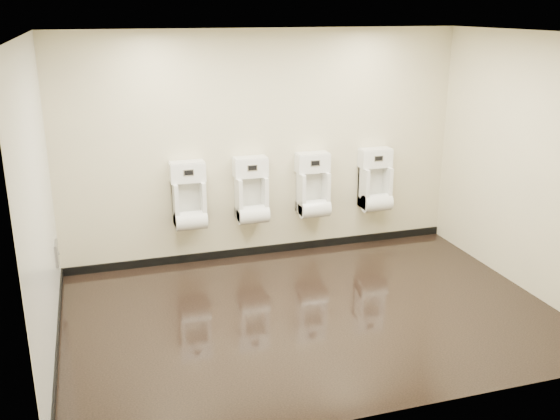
# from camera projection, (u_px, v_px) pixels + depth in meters

# --- Properties ---
(ground) EXTENTS (5.00, 3.50, 0.00)m
(ground) POSITION_uv_depth(u_px,v_px,m) (310.00, 313.00, 6.47)
(ground) COLOR black
(ground) RESTS_ON ground
(ceiling) EXTENTS (5.00, 3.50, 0.00)m
(ceiling) POSITION_uv_depth(u_px,v_px,m) (315.00, 33.00, 5.60)
(ceiling) COLOR silver
(back_wall) EXTENTS (5.00, 0.02, 2.80)m
(back_wall) POSITION_uv_depth(u_px,v_px,m) (264.00, 147.00, 7.63)
(back_wall) COLOR beige
(back_wall) RESTS_ON ground
(front_wall) EXTENTS (5.00, 0.02, 2.80)m
(front_wall) POSITION_uv_depth(u_px,v_px,m) (396.00, 246.00, 4.44)
(front_wall) COLOR beige
(front_wall) RESTS_ON ground
(left_wall) EXTENTS (0.02, 3.50, 2.80)m
(left_wall) POSITION_uv_depth(u_px,v_px,m) (38.00, 206.00, 5.34)
(left_wall) COLOR beige
(left_wall) RESTS_ON ground
(right_wall) EXTENTS (0.02, 3.50, 2.80)m
(right_wall) POSITION_uv_depth(u_px,v_px,m) (530.00, 165.00, 6.73)
(right_wall) COLOR beige
(right_wall) RESTS_ON ground
(tile_overlay_left) EXTENTS (0.01, 3.50, 2.80)m
(tile_overlay_left) POSITION_uv_depth(u_px,v_px,m) (39.00, 206.00, 5.34)
(tile_overlay_left) COLOR white
(tile_overlay_left) RESTS_ON ground
(skirting_back) EXTENTS (5.00, 0.02, 0.10)m
(skirting_back) POSITION_uv_depth(u_px,v_px,m) (265.00, 250.00, 8.03)
(skirting_back) COLOR black
(skirting_back) RESTS_ON ground
(skirting_left) EXTENTS (0.02, 3.50, 0.10)m
(skirting_left) POSITION_uv_depth(u_px,v_px,m) (57.00, 345.00, 5.76)
(skirting_left) COLOR black
(skirting_left) RESTS_ON ground
(access_panel) EXTENTS (0.04, 0.25, 0.25)m
(access_panel) POSITION_uv_depth(u_px,v_px,m) (57.00, 253.00, 6.71)
(access_panel) COLOR #9E9EA3
(access_panel) RESTS_ON left_wall
(urinal_0) EXTENTS (0.43, 0.32, 0.79)m
(urinal_0) POSITION_uv_depth(u_px,v_px,m) (189.00, 201.00, 7.40)
(urinal_0) COLOR white
(urinal_0) RESTS_ON back_wall
(urinal_1) EXTENTS (0.43, 0.32, 0.79)m
(urinal_1) POSITION_uv_depth(u_px,v_px,m) (252.00, 195.00, 7.62)
(urinal_1) COLOR white
(urinal_1) RESTS_ON back_wall
(urinal_2) EXTENTS (0.43, 0.32, 0.79)m
(urinal_2) POSITION_uv_depth(u_px,v_px,m) (313.00, 190.00, 7.84)
(urinal_2) COLOR white
(urinal_2) RESTS_ON back_wall
(urinal_3) EXTENTS (0.43, 0.32, 0.79)m
(urinal_3) POSITION_uv_depth(u_px,v_px,m) (375.00, 185.00, 8.08)
(urinal_3) COLOR white
(urinal_3) RESTS_ON back_wall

